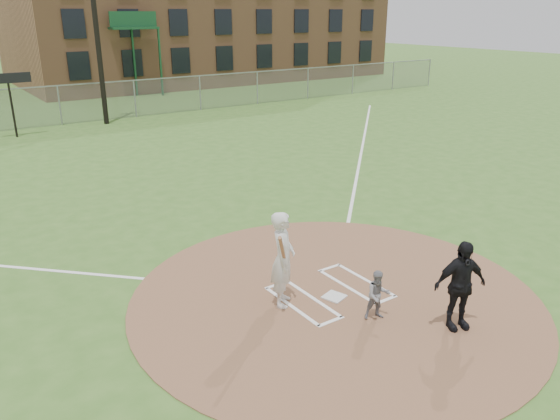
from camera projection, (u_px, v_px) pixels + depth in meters
ground at (335, 296)px, 11.31m from camera, size 140.00×140.00×0.00m
dirt_circle at (335, 296)px, 11.30m from camera, size 8.40×8.40×0.02m
home_plate at (334, 297)px, 11.21m from camera, size 0.51×0.51×0.03m
foul_line_first at (362, 151)px, 23.06m from camera, size 17.04×17.04×0.01m
catcher at (378, 295)px, 10.30m from camera, size 0.59×0.54×0.99m
umpire at (460, 285)px, 9.88m from camera, size 1.09×0.75×1.72m
batters_boxes at (330, 292)px, 11.41m from camera, size 2.08×1.88×0.01m
batter_at_plate at (283, 259)px, 10.66m from camera, size 0.94×1.07×1.95m
outfield_fence at (60, 105)px, 27.99m from camera, size 56.08×0.08×2.03m
scoreboard_sign at (8, 85)px, 24.80m from camera, size 2.00×0.10×2.93m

